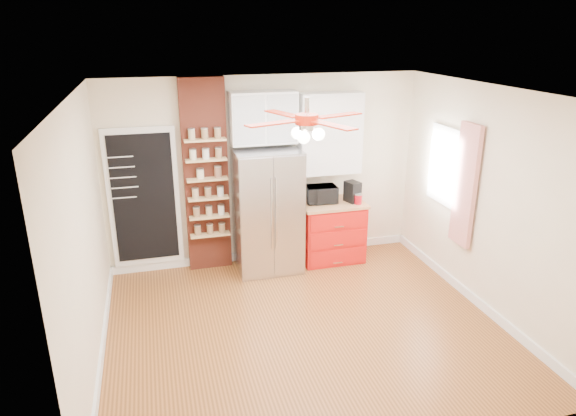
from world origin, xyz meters
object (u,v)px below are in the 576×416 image
object	(u,v)px
toaster_oven	(321,194)
coffee_maker	(352,192)
canister_left	(358,199)
red_cabinet	(331,231)
ceiling_fan	(307,120)
pantry_jar_oats	(200,174)
fridge	(268,211)

from	to	relation	value
toaster_oven	coffee_maker	world-z (taller)	coffee_maker
coffee_maker	canister_left	distance (m)	0.15
red_cabinet	canister_left	bearing A→B (deg)	-24.77
ceiling_fan	coffee_maker	distance (m)	2.46
coffee_maker	toaster_oven	bearing A→B (deg)	151.86
red_cabinet	pantry_jar_oats	size ratio (longest dim) A/B	7.53
ceiling_fan	toaster_oven	xyz separation A→B (m)	(0.76, 1.72, -1.40)
fridge	red_cabinet	size ratio (longest dim) A/B	1.86
fridge	canister_left	world-z (taller)	fridge
fridge	toaster_oven	bearing A→B (deg)	6.49
toaster_oven	pantry_jar_oats	distance (m)	1.75
red_cabinet	canister_left	size ratio (longest dim) A/B	6.92
red_cabinet	canister_left	xyz separation A→B (m)	(0.34, -0.16, 0.52)
ceiling_fan	canister_left	size ratio (longest dim) A/B	10.30
coffee_maker	pantry_jar_oats	distance (m)	2.19
toaster_oven	pantry_jar_oats	size ratio (longest dim) A/B	3.55
toaster_oven	canister_left	world-z (taller)	toaster_oven
ceiling_fan	pantry_jar_oats	xyz separation A→B (m)	(-0.94, 1.79, -0.99)
red_cabinet	pantry_jar_oats	bearing A→B (deg)	176.60
coffee_maker	canister_left	world-z (taller)	coffee_maker
ceiling_fan	coffee_maker	xyz separation A→B (m)	(1.21, 1.64, -1.37)
canister_left	pantry_jar_oats	size ratio (longest dim) A/B	1.09
canister_left	ceiling_fan	bearing A→B (deg)	-129.59
ceiling_fan	canister_left	bearing A→B (deg)	50.41
toaster_oven	fridge	bearing A→B (deg)	-171.51
toaster_oven	canister_left	xyz separation A→B (m)	(0.50, -0.20, -0.05)
pantry_jar_oats	coffee_maker	bearing A→B (deg)	-4.12
toaster_oven	coffee_maker	xyz separation A→B (m)	(0.45, -0.09, 0.03)
red_cabinet	pantry_jar_oats	world-z (taller)	pantry_jar_oats
red_cabinet	coffee_maker	world-z (taller)	coffee_maker
ceiling_fan	canister_left	distance (m)	2.45
ceiling_fan	toaster_oven	world-z (taller)	ceiling_fan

